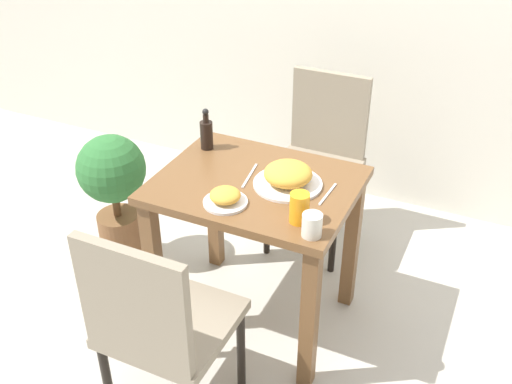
% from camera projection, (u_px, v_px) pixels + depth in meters
% --- Properties ---
extents(ground_plane, '(16.00, 16.00, 0.00)m').
position_uv_depth(ground_plane, '(256.00, 314.00, 2.80)').
color(ground_plane, '#B7B2A8').
extents(dining_table, '(0.80, 0.64, 0.72)m').
position_uv_depth(dining_table, '(256.00, 211.00, 2.49)').
color(dining_table, brown).
rests_on(dining_table, ground_plane).
extents(chair_near, '(0.42, 0.42, 0.91)m').
position_uv_depth(chair_near, '(158.00, 323.00, 2.03)').
color(chair_near, gray).
rests_on(chair_near, ground_plane).
extents(chair_far, '(0.42, 0.42, 0.91)m').
position_uv_depth(chair_far, '(320.00, 153.00, 3.06)').
color(chair_far, gray).
rests_on(chair_far, ground_plane).
extents(food_plate, '(0.28, 0.28, 0.09)m').
position_uv_depth(food_plate, '(288.00, 176.00, 2.37)').
color(food_plate, white).
rests_on(food_plate, dining_table).
extents(side_plate, '(0.17, 0.17, 0.06)m').
position_uv_depth(side_plate, '(225.00, 197.00, 2.26)').
color(side_plate, white).
rests_on(side_plate, dining_table).
extents(drink_cup, '(0.07, 0.07, 0.09)m').
position_uv_depth(drink_cup, '(312.00, 225.00, 2.08)').
color(drink_cup, silver).
rests_on(drink_cup, dining_table).
extents(juice_glass, '(0.07, 0.07, 0.12)m').
position_uv_depth(juice_glass, '(299.00, 208.00, 2.14)').
color(juice_glass, orange).
rests_on(juice_glass, dining_table).
extents(sauce_bottle, '(0.06, 0.06, 0.19)m').
position_uv_depth(sauce_bottle, '(206.00, 133.00, 2.62)').
color(sauce_bottle, black).
rests_on(sauce_bottle, dining_table).
extents(fork_utensil, '(0.04, 0.20, 0.00)m').
position_uv_depth(fork_utensil, '(250.00, 176.00, 2.45)').
color(fork_utensil, silver).
rests_on(fork_utensil, dining_table).
extents(spoon_utensil, '(0.02, 0.17, 0.00)m').
position_uv_depth(spoon_utensil, '(328.00, 194.00, 2.33)').
color(spoon_utensil, silver).
rests_on(spoon_utensil, dining_table).
extents(potted_plant_left, '(0.33, 0.33, 0.71)m').
position_uv_depth(potted_plant_left, '(114.00, 187.00, 2.92)').
color(potted_plant_left, brown).
rests_on(potted_plant_left, ground_plane).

